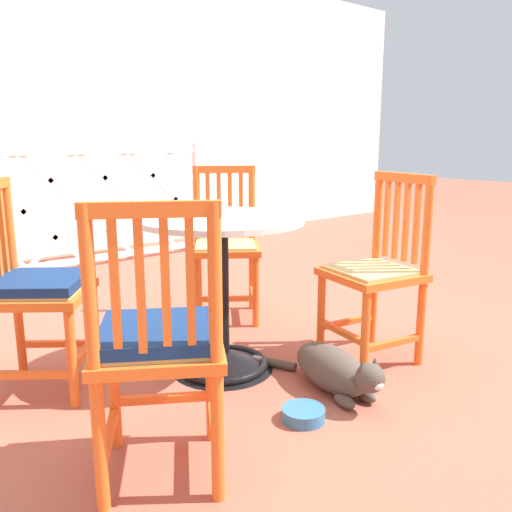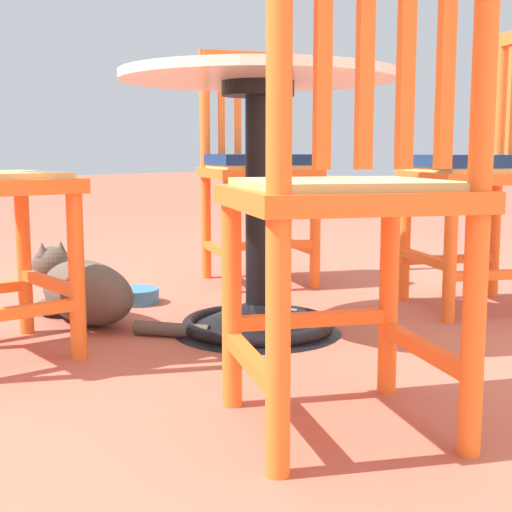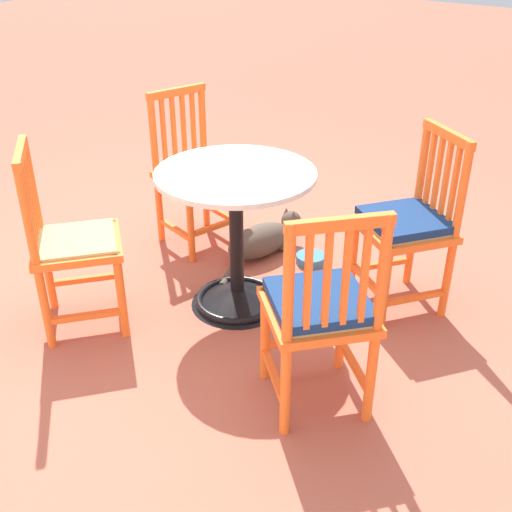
% 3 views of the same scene
% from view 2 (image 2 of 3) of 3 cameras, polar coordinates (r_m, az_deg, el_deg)
% --- Properties ---
extents(ground_plane, '(24.00, 24.00, 0.00)m').
position_cam_2_polar(ground_plane, '(2.12, -4.96, -6.01)').
color(ground_plane, '#AD5642').
extents(cafe_table, '(0.76, 0.76, 0.73)m').
position_cam_2_polar(cafe_table, '(2.08, 0.14, 1.72)').
color(cafe_table, black).
rests_on(cafe_table, ground_plane).
extents(orange_chair_tucked_in, '(0.55, 0.55, 0.91)m').
position_cam_2_polar(orange_chair_tucked_in, '(2.90, 0.07, 6.74)').
color(orange_chair_tucked_in, orange).
rests_on(orange_chair_tucked_in, ground_plane).
extents(orange_chair_facing_out, '(0.56, 0.56, 0.91)m').
position_cam_2_polar(orange_chair_facing_out, '(1.31, 7.24, 4.49)').
color(orange_chair_facing_out, orange).
rests_on(orange_chair_facing_out, ground_plane).
extents(orange_chair_at_corner, '(0.56, 0.56, 0.91)m').
position_cam_2_polar(orange_chair_at_corner, '(2.51, 17.14, 6.18)').
color(orange_chair_at_corner, orange).
rests_on(orange_chair_at_corner, ground_plane).
extents(tabby_cat, '(0.28, 0.74, 0.23)m').
position_cam_2_polar(tabby_cat, '(2.31, -13.33, -2.59)').
color(tabby_cat, '#4C4238').
rests_on(tabby_cat, ground_plane).
extents(pet_water_bowl, '(0.17, 0.17, 0.05)m').
position_cam_2_polar(pet_water_bowl, '(2.56, -9.39, -3.06)').
color(pet_water_bowl, teal).
rests_on(pet_water_bowl, ground_plane).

